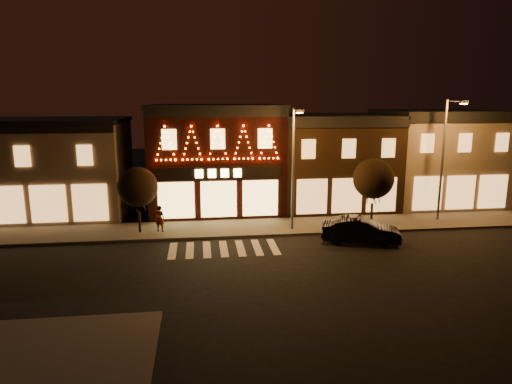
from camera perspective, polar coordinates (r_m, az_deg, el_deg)
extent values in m
plane|color=black|center=(23.35, -3.54, -10.35)|extent=(120.00, 120.00, 0.00)
cube|color=#47423D|center=(31.03, -0.81, -4.52)|extent=(44.00, 4.00, 0.15)
cube|color=#47423D|center=(17.36, -25.02, -19.55)|extent=(7.00, 7.00, 0.15)
cube|color=#776855|center=(37.83, -25.17, 2.63)|extent=(12.00, 8.00, 7.00)
cube|color=black|center=(37.50, -25.66, 8.14)|extent=(12.20, 8.20, 0.30)
cube|color=black|center=(33.70, -27.73, 6.98)|extent=(12.00, 0.25, 0.50)
cube|color=black|center=(35.94, -5.09, 4.09)|extent=(10.00, 8.00, 8.00)
cube|color=black|center=(35.62, -5.21, 10.72)|extent=(10.20, 8.20, 0.30)
cube|color=black|center=(31.58, -4.92, 9.86)|extent=(10.00, 0.25, 0.50)
cube|color=black|center=(31.94, -4.79, 2.40)|extent=(9.00, 0.15, 0.90)
cube|color=#FFD87F|center=(31.84, -4.78, 2.37)|extent=(3.40, 0.08, 0.60)
cube|color=#342112|center=(37.56, 9.59, 3.69)|extent=(9.00, 8.00, 7.20)
cube|color=black|center=(37.22, 9.79, 9.41)|extent=(9.20, 8.20, 0.30)
cube|color=black|center=(33.39, 11.80, 8.39)|extent=(9.00, 0.25, 0.50)
cube|color=#776855|center=(41.04, 21.75, 3.90)|extent=(9.00, 8.00, 7.50)
cube|color=black|center=(40.75, 22.17, 9.34)|extent=(9.20, 8.20, 0.30)
cube|color=black|center=(37.28, 25.16, 8.33)|extent=(9.00, 0.25, 0.50)
cylinder|color=#59595E|center=(29.79, 4.69, 2.82)|extent=(0.16, 0.16, 8.03)
cylinder|color=#59595E|center=(28.66, 5.16, 10.32)|extent=(0.11, 1.61, 0.10)
cube|color=#59595E|center=(27.87, 5.53, 10.17)|extent=(0.50, 0.28, 0.18)
cube|color=orange|center=(27.88, 5.52, 9.94)|extent=(0.38, 0.20, 0.05)
cylinder|color=#59595E|center=(34.69, 22.49, 3.67)|extent=(0.17, 0.17, 8.55)
cylinder|color=#59595E|center=(33.73, 23.90, 10.47)|extent=(0.28, 1.71, 0.11)
cube|color=#59595E|center=(33.05, 24.79, 10.30)|extent=(0.56, 0.35, 0.19)
cube|color=orange|center=(33.05, 24.77, 10.09)|extent=(0.43, 0.25, 0.05)
cylinder|color=black|center=(30.55, -14.51, -3.65)|extent=(0.16, 0.16, 1.41)
sphere|color=black|center=(30.03, -14.73, 0.62)|extent=(2.58, 2.58, 2.58)
cylinder|color=black|center=(32.31, 14.40, -2.71)|extent=(0.16, 0.16, 1.52)
sphere|color=black|center=(31.80, 14.63, 1.64)|extent=(2.77, 2.77, 2.77)
imported|color=black|center=(28.67, 13.09, -4.73)|extent=(5.05, 2.99, 1.57)
imported|color=gray|center=(30.34, -12.07, -3.30)|extent=(0.73, 0.58, 1.75)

